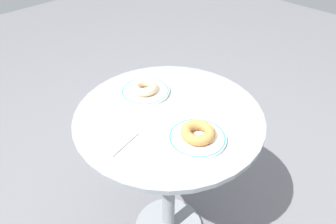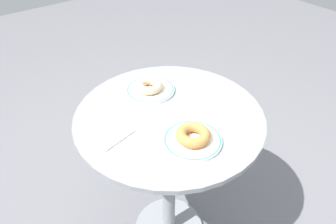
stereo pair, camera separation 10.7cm
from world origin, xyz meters
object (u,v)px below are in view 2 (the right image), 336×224
donut_glazed (149,86)px  donut_old_fashioned (193,135)px  cafe_table (169,157)px  plate_left (150,90)px  plate_right (193,140)px  paper_napkin (106,131)px

donut_glazed → donut_old_fashioned: (0.31, -0.05, 0.00)m
cafe_table → plate_left: (-0.16, 0.03, 0.22)m
cafe_table → donut_glazed: (-0.16, 0.02, 0.25)m
plate_left → donut_glazed: size_ratio=1.82×
cafe_table → donut_glazed: 0.29m
cafe_table → plate_right: (0.16, -0.03, 0.22)m
cafe_table → donut_old_fashioned: size_ratio=6.69×
cafe_table → donut_glazed: size_ratio=7.19×
plate_right → paper_napkin: (-0.21, -0.19, -0.00)m
plate_right → donut_glazed: (-0.31, 0.05, 0.02)m
donut_old_fashioned → paper_napkin: (-0.21, -0.19, -0.03)m
plate_right → paper_napkin: plate_right is taller
plate_right → donut_glazed: donut_glazed is taller
plate_right → donut_old_fashioned: size_ratio=1.69×
plate_right → donut_old_fashioned: 0.02m
plate_right → donut_old_fashioned: (0.00, 0.00, 0.02)m
plate_right → donut_old_fashioned: donut_old_fashioned is taller
donut_glazed → paper_napkin: size_ratio=0.72×
plate_left → donut_glazed: donut_glazed is taller
plate_left → donut_old_fashioned: 0.32m
paper_napkin → plate_left: bearing=112.5°
cafe_table → paper_napkin: size_ratio=5.18×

